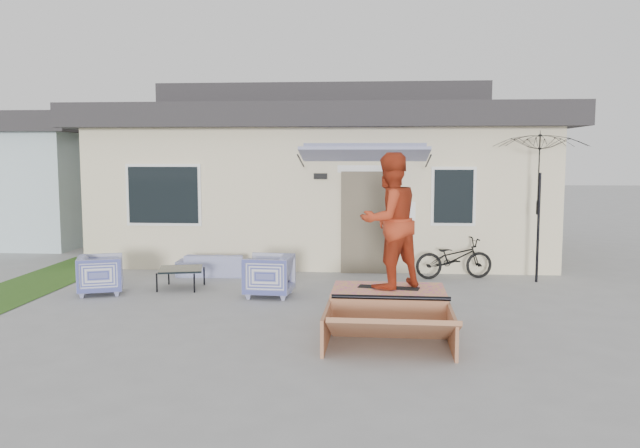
# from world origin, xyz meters

# --- Properties ---
(ground) EXTENTS (90.00, 90.00, 0.00)m
(ground) POSITION_xyz_m (0.00, 0.00, 0.00)
(ground) COLOR gray
(ground) RESTS_ON ground
(grass_strip) EXTENTS (1.40, 8.00, 0.01)m
(grass_strip) POSITION_xyz_m (-5.20, 2.00, 0.00)
(grass_strip) COLOR #295219
(grass_strip) RESTS_ON ground
(house) EXTENTS (10.80, 8.49, 4.10)m
(house) POSITION_xyz_m (0.00, 7.99, 1.94)
(house) COLOR beige
(house) RESTS_ON ground
(loveseat) EXTENTS (1.55, 0.51, 0.60)m
(loveseat) POSITION_xyz_m (-1.99, 3.95, 0.30)
(loveseat) COLOR #384093
(loveseat) RESTS_ON ground
(armchair_left) EXTENTS (0.90, 0.93, 0.76)m
(armchair_left) POSITION_xyz_m (-3.59, 2.09, 0.38)
(armchair_left) COLOR #384093
(armchair_left) RESTS_ON ground
(armchair_right) EXTENTS (0.78, 0.83, 0.80)m
(armchair_right) POSITION_xyz_m (-0.62, 2.13, 0.40)
(armchair_right) COLOR #384093
(armchair_right) RESTS_ON ground
(coffee_table) EXTENTS (0.92, 0.92, 0.38)m
(coffee_table) POSITION_xyz_m (-2.32, 2.64, 0.19)
(coffee_table) COLOR black
(coffee_table) RESTS_ON ground
(bicycle) EXTENTS (1.63, 0.84, 0.99)m
(bicycle) POSITION_xyz_m (2.78, 4.00, 0.50)
(bicycle) COLOR black
(bicycle) RESTS_ON ground
(patio_umbrella) EXTENTS (2.16, 2.07, 2.20)m
(patio_umbrella) POSITION_xyz_m (4.33, 3.77, 1.75)
(patio_umbrella) COLOR black
(patio_umbrella) RESTS_ON ground
(skate_ramp) EXTENTS (1.64, 2.16, 0.53)m
(skate_ramp) POSITION_xyz_m (1.40, 0.32, 0.27)
(skate_ramp) COLOR #A46644
(skate_ramp) RESTS_ON ground
(skateboard) EXTENTS (0.89, 0.38, 0.05)m
(skateboard) POSITION_xyz_m (1.40, 0.38, 0.56)
(skateboard) COLOR black
(skateboard) RESTS_ON skate_ramp
(skater) EXTENTS (1.19, 1.14, 1.92)m
(skater) POSITION_xyz_m (1.40, 0.38, 1.54)
(skater) COLOR #A83318
(skater) RESTS_ON skateboard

